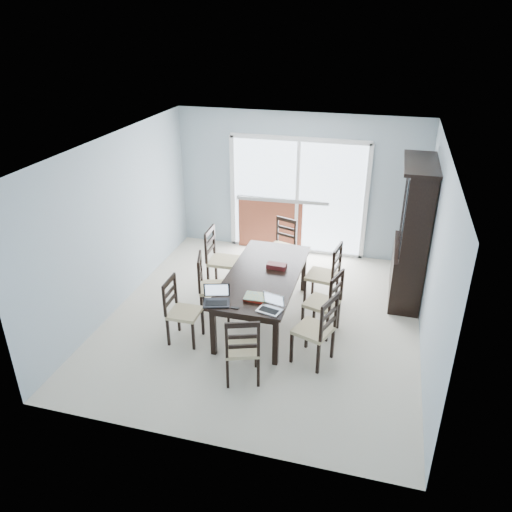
% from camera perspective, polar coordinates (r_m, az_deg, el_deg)
% --- Properties ---
extents(floor, '(5.00, 5.00, 0.00)m').
position_cam_1_polar(floor, '(7.52, 0.82, -7.12)').
color(floor, silver).
rests_on(floor, ground).
extents(ceiling, '(5.00, 5.00, 0.00)m').
position_cam_1_polar(ceiling, '(6.47, 0.97, 12.54)').
color(ceiling, white).
rests_on(ceiling, back_wall).
extents(back_wall, '(4.50, 0.02, 2.60)m').
position_cam_1_polar(back_wall, '(9.18, 4.83, 8.10)').
color(back_wall, '#99ABB7').
rests_on(back_wall, floor).
extents(wall_left, '(0.02, 5.00, 2.60)m').
position_cam_1_polar(wall_left, '(7.72, -15.54, 3.69)').
color(wall_left, '#99ABB7').
rests_on(wall_left, floor).
extents(wall_right, '(0.02, 5.00, 2.60)m').
position_cam_1_polar(wall_right, '(6.75, 19.72, -0.19)').
color(wall_right, '#99ABB7').
rests_on(wall_right, floor).
extents(balcony, '(4.50, 2.00, 0.10)m').
position_cam_1_polar(balcony, '(10.58, 5.58, 2.73)').
color(balcony, gray).
rests_on(balcony, ground).
extents(railing, '(4.50, 0.06, 1.10)m').
position_cam_1_polar(railing, '(11.29, 6.62, 7.46)').
color(railing, '#99999E').
rests_on(railing, balcony).
extents(dining_table, '(1.00, 2.20, 0.75)m').
position_cam_1_polar(dining_table, '(7.17, 0.86, -2.61)').
color(dining_table, black).
rests_on(dining_table, floor).
extents(china_hutch, '(0.50, 1.38, 2.20)m').
position_cam_1_polar(china_hutch, '(7.97, 17.46, 2.35)').
color(china_hutch, black).
rests_on(china_hutch, floor).
extents(sliding_door, '(2.52, 0.05, 2.18)m').
position_cam_1_polar(sliding_door, '(9.23, 4.75, 6.80)').
color(sliding_door, silver).
rests_on(sliding_door, floor).
extents(chair_left_near, '(0.42, 0.41, 1.07)m').
position_cam_1_polar(chair_left_near, '(6.86, -8.93, -5.41)').
color(chair_left_near, black).
rests_on(chair_left_near, floor).
extents(chair_left_mid, '(0.55, 0.54, 1.14)m').
position_cam_1_polar(chair_left_mid, '(7.32, -5.52, -2.71)').
color(chair_left_mid, black).
rests_on(chair_left_mid, floor).
extents(chair_left_far, '(0.47, 0.45, 1.18)m').
position_cam_1_polar(chair_left_far, '(8.09, -4.47, 0.43)').
color(chair_left_far, black).
rests_on(chair_left_far, floor).
extents(chair_right_near, '(0.56, 0.56, 1.15)m').
position_cam_1_polar(chair_right_near, '(6.36, 7.38, -7.64)').
color(chair_right_near, black).
rests_on(chair_right_near, floor).
extents(chair_right_mid, '(0.53, 0.53, 1.12)m').
position_cam_1_polar(chair_right_mid, '(6.96, 8.28, -4.62)').
color(chair_right_mid, black).
rests_on(chair_right_mid, floor).
extents(chair_right_far, '(0.51, 0.50, 1.17)m').
position_cam_1_polar(chair_right_far, '(7.64, 8.34, -1.43)').
color(chair_right_far, black).
rests_on(chair_right_far, floor).
extents(chair_end_near, '(0.53, 0.53, 1.09)m').
position_cam_1_polar(chair_end_near, '(6.01, -1.59, -9.96)').
color(chair_end_near, black).
rests_on(chair_end_near, floor).
extents(chair_end_far, '(0.51, 0.52, 1.07)m').
position_cam_1_polar(chair_end_far, '(8.70, 3.11, 1.93)').
color(chair_end_far, black).
rests_on(chair_end_far, floor).
extents(laptop_dark, '(0.39, 0.32, 0.23)m').
position_cam_1_polar(laptop_dark, '(6.42, -4.56, -5.03)').
color(laptop_dark, black).
rests_on(laptop_dark, dining_table).
extents(laptop_silver, '(0.34, 0.27, 0.20)m').
position_cam_1_polar(laptop_silver, '(6.26, 1.53, -5.91)').
color(laptop_silver, '#B4B4B6').
rests_on(laptop_silver, dining_table).
extents(book_stack, '(0.31, 0.24, 0.05)m').
position_cam_1_polar(book_stack, '(6.52, -0.07, -4.75)').
color(book_stack, maroon).
rests_on(book_stack, dining_table).
extents(cell_phone, '(0.10, 0.05, 0.01)m').
position_cam_1_polar(cell_phone, '(6.34, -2.41, -5.94)').
color(cell_phone, black).
rests_on(cell_phone, dining_table).
extents(game_box, '(0.29, 0.16, 0.07)m').
position_cam_1_polar(game_box, '(7.28, 2.37, -1.16)').
color(game_box, '#4B0F1A').
rests_on(game_box, dining_table).
extents(hot_tub, '(2.07, 1.86, 1.02)m').
position_cam_1_polar(hot_tub, '(10.22, 4.41, 5.34)').
color(hot_tub, maroon).
rests_on(hot_tub, balcony).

